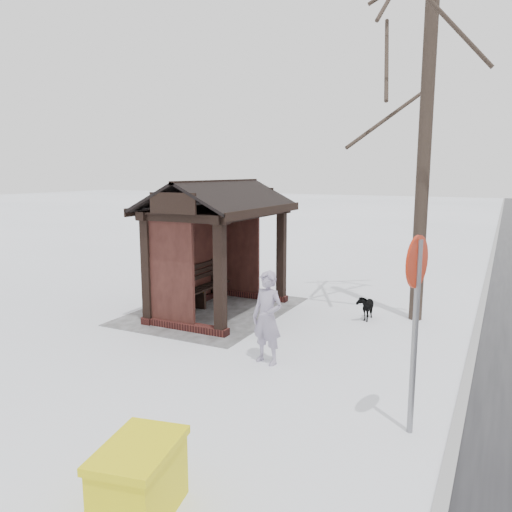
{
  "coord_description": "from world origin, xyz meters",
  "views": [
    {
      "loc": [
        9.79,
        5.86,
        3.27
      ],
      "look_at": [
        -0.28,
        0.8,
        1.36
      ],
      "focal_mm": 35.0,
      "sensor_mm": 36.0,
      "label": 1
    }
  ],
  "objects_px": {
    "grit_bin": "(140,480)",
    "pedestrian": "(267,318)",
    "tree_near": "(431,29)",
    "dog": "(365,307)",
    "road_sign": "(416,294)",
    "bus_shelter": "(213,220)"
  },
  "relations": [
    {
      "from": "bus_shelter",
      "to": "dog",
      "type": "height_order",
      "value": "bus_shelter"
    },
    {
      "from": "grit_bin",
      "to": "pedestrian",
      "type": "bearing_deg",
      "value": 176.69
    },
    {
      "from": "tree_near",
      "to": "grit_bin",
      "type": "bearing_deg",
      "value": -9.1
    },
    {
      "from": "pedestrian",
      "to": "grit_bin",
      "type": "relative_size",
      "value": 1.51
    },
    {
      "from": "pedestrian",
      "to": "dog",
      "type": "distance_m",
      "value": 3.48
    },
    {
      "from": "pedestrian",
      "to": "road_sign",
      "type": "distance_m",
      "value": 3.08
    },
    {
      "from": "grit_bin",
      "to": "road_sign",
      "type": "relative_size",
      "value": 0.42
    },
    {
      "from": "tree_near",
      "to": "grit_bin",
      "type": "relative_size",
      "value": 8.44
    },
    {
      "from": "bus_shelter",
      "to": "tree_near",
      "type": "height_order",
      "value": "tree_near"
    },
    {
      "from": "dog",
      "to": "grit_bin",
      "type": "bearing_deg",
      "value": -95.66
    },
    {
      "from": "pedestrian",
      "to": "tree_near",
      "type": "bearing_deg",
      "value": 75.28
    },
    {
      "from": "dog",
      "to": "grit_bin",
      "type": "relative_size",
      "value": 0.64
    },
    {
      "from": "tree_near",
      "to": "road_sign",
      "type": "height_order",
      "value": "tree_near"
    },
    {
      "from": "pedestrian",
      "to": "dog",
      "type": "height_order",
      "value": "pedestrian"
    },
    {
      "from": "dog",
      "to": "grit_bin",
      "type": "height_order",
      "value": "grit_bin"
    },
    {
      "from": "bus_shelter",
      "to": "tree_near",
      "type": "distance_m",
      "value": 6.1
    },
    {
      "from": "pedestrian",
      "to": "dog",
      "type": "xyz_separation_m",
      "value": [
        -3.34,
        0.85,
        -0.52
      ]
    },
    {
      "from": "tree_near",
      "to": "dog",
      "type": "bearing_deg",
      "value": -62.74
    },
    {
      "from": "road_sign",
      "to": "dog",
      "type": "bearing_deg",
      "value": -147.15
    },
    {
      "from": "bus_shelter",
      "to": "road_sign",
      "type": "xyz_separation_m",
      "value": [
        3.65,
        5.11,
        -0.36
      ]
    },
    {
      "from": "pedestrian",
      "to": "dog",
      "type": "bearing_deg",
      "value": 86.67
    },
    {
      "from": "dog",
      "to": "road_sign",
      "type": "bearing_deg",
      "value": -72.87
    }
  ]
}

